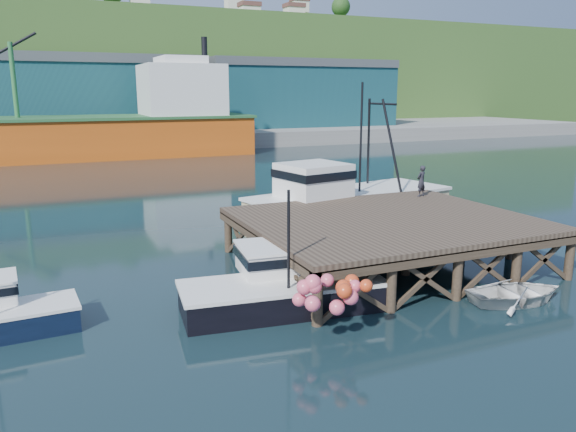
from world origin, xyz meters
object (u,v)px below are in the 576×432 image
trawler (347,199)px  dinghy (517,293)px  dockworker (421,181)px  boat_black (280,285)px

trawler → dinghy: bearing=-101.1°
trawler → dinghy: (0.09, -12.30, -1.26)m
trawler → dockworker: (2.69, -2.98, 1.29)m
dockworker → dinghy: bearing=56.1°
trawler → dinghy: size_ratio=3.43×
dinghy → trawler: bearing=9.4°
boat_black → trawler: (7.89, 9.23, 0.83)m
boat_black → dinghy: (7.99, -3.07, -0.43)m
boat_black → trawler: bearing=56.0°
trawler → dockworker: bearing=-59.4°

